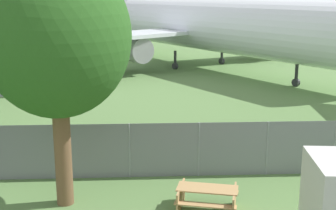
% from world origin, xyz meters
% --- Properties ---
extents(perimeter_fence, '(56.07, 0.07, 2.05)m').
position_xyz_m(perimeter_fence, '(0.00, 10.51, 1.03)').
color(perimeter_fence, gray).
rests_on(perimeter_fence, ground).
extents(airplane, '(28.91, 36.46, 12.96)m').
position_xyz_m(airplane, '(3.66, 35.71, 3.85)').
color(airplane, white).
rests_on(airplane, ground).
extents(picnic_bench_open_grass, '(2.16, 1.81, 0.76)m').
position_xyz_m(picnic_bench_open_grass, '(-0.06, 7.66, 0.48)').
color(picnic_bench_open_grass, tan).
rests_on(picnic_bench_open_grass, ground).
extents(tree_behind_benches, '(4.49, 4.49, 7.86)m').
position_xyz_m(tree_behind_benches, '(-4.57, 8.41, 5.35)').
color(tree_behind_benches, brown).
rests_on(tree_behind_benches, ground).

